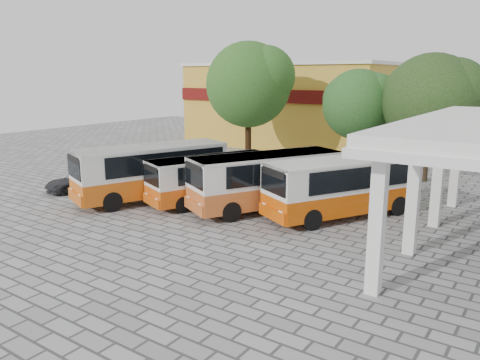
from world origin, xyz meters
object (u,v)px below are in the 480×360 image
Objects in this scene: bus_centre_right at (267,178)px; bus_far_right at (343,184)px; bus_centre_left at (212,176)px; parked_car at (77,182)px; bus_far_left at (152,169)px.

bus_centre_right is 4.03m from bus_far_right.
bus_far_right is at bearing 43.62° from bus_centre_right.
bus_centre_left is 3.33m from bus_centre_right.
bus_far_right is at bearing 27.02° from parked_car.
bus_centre_right is at bearing 38.19° from bus_far_left.
bus_far_left is 1.19× the size of bus_centre_left.
bus_far_left reaches higher than parked_car.
bus_far_right reaches higher than parked_car.
bus_centre_right reaches higher than parked_car.
bus_far_right is 16.48m from parked_car.
bus_far_left reaches higher than bus_far_right.
parked_car is (-5.44, -1.12, -1.27)m from bus_far_left.
parked_car is at bearing -137.41° from bus_centre_right.
bus_far_left is 1.05× the size of bus_far_right.
bus_far_right is at bearing 35.26° from bus_centre_left.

